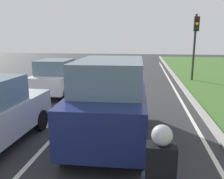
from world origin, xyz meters
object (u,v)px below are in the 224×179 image
rider_person (161,164)px  car_hatchback_far (57,77)px  car_suv_ahead (111,99)px  traffic_light_near_right (195,36)px

rider_person → car_hatchback_far: bearing=120.9°
car_hatchback_far → rider_person: car_hatchback_far is taller
car_hatchback_far → car_suv_ahead: bearing=-55.4°
car_suv_ahead → rider_person: (1.17, -3.34, 0.02)m
car_hatchback_far → traffic_light_near_right: bearing=31.6°
car_hatchback_far → traffic_light_near_right: (7.60, 4.78, 2.08)m
car_hatchback_far → rider_person: (4.65, -8.29, 0.31)m
rider_person → traffic_light_near_right: (2.94, 13.07, 1.77)m
car_suv_ahead → traffic_light_near_right: traffic_light_near_right is taller
car_hatchback_far → rider_person: 9.51m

